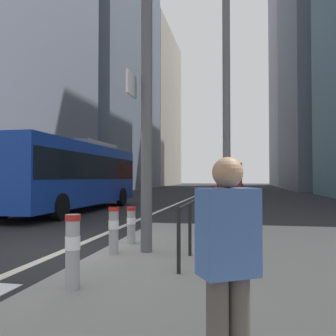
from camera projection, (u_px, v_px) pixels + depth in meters
The scene contains 16 objects.
ground_plane at pixel (189, 199), 27.43m from camera, with size 160.00×160.00×0.00m, color black.
lane_centre_line at pixel (202, 193), 37.24m from camera, with size 0.20×80.00×0.01m, color beige.
office_tower_left_mid at pixel (100, 2), 53.35m from camera, with size 12.35×25.67×54.49m, color slate.
office_tower_left_far at pixel (149, 110), 81.80m from camera, with size 10.86×25.22×33.77m, color gray.
office_tower_right_far at pixel (305, 59), 72.94m from camera, with size 12.73×19.98×50.76m, color slate.
city_bus_blue_oncoming at pixel (74, 172), 17.23m from camera, with size 2.71×11.21×3.40m.
city_bus_red_receding at pixel (230, 176), 42.16m from camera, with size 2.78×10.53×3.40m.
car_oncoming_mid at pixel (93, 186), 27.81m from camera, with size 2.17×4.15×1.94m.
car_receding_near at pixel (236, 182), 56.77m from camera, with size 2.13×4.13×1.94m.
traffic_signal_gantry at pixel (53, 54), 7.46m from camera, with size 5.94×0.65×6.00m.
street_lamp_post at pixel (226, 37), 9.61m from camera, with size 5.50×0.32×8.00m.
bollard_left at pixel (73, 248), 4.65m from camera, with size 0.20×0.20×0.95m.
bollard_right at pixel (114, 228), 6.82m from camera, with size 0.20×0.20×0.88m.
bollard_back at pixel (131, 223), 7.89m from camera, with size 0.20×0.20×0.79m.
pedestrian_railing at pixel (194, 213), 7.29m from camera, with size 0.06×3.89×0.98m.
pedestrian_waiting at pixel (228, 262), 2.44m from camera, with size 0.45×0.40×1.56m.
Camera 1 is at (3.67, -7.28, 1.56)m, focal length 39.06 mm.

